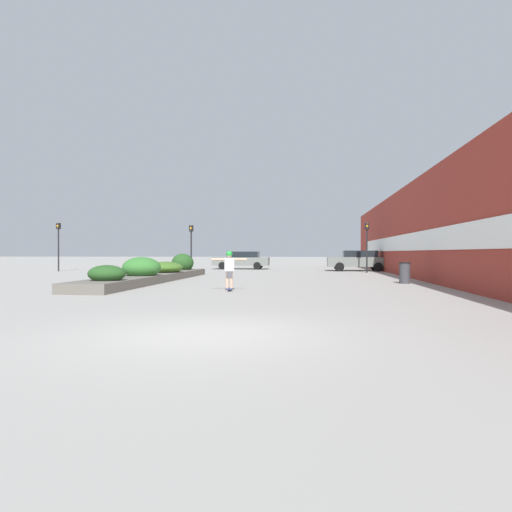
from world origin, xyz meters
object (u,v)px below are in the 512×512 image
object	(u,v)px
skateboarder	(229,266)
car_center_left	(358,260)
car_leftmost	(505,260)
traffic_light_right	(367,239)
skateboard	(229,289)
car_center_right	(242,260)
trash_bin	(405,273)
traffic_light_left	(191,240)
traffic_light_far_left	(58,239)

from	to	relation	value
skateboarder	car_center_left	bearing A→B (deg)	58.35
car_leftmost	car_center_left	distance (m)	11.46
car_center_left	traffic_light_right	size ratio (longest dim) A/B	1.31
skateboard	car_center_left	world-z (taller)	car_center_left
car_center_right	car_leftmost	bearing A→B (deg)	-93.89
skateboard	traffic_light_right	distance (m)	17.90
car_center_right	traffic_light_right	world-z (taller)	traffic_light_right
trash_bin	car_center_left	size ratio (longest dim) A/B	0.21
car_leftmost	trash_bin	bearing A→B (deg)	-34.07
skateboard	traffic_light_left	xyz separation A→B (m)	(-5.65, 16.05, 2.27)
traffic_light_far_left	trash_bin	bearing A→B (deg)	-25.54
trash_bin	car_center_left	distance (m)	14.45
skateboarder	car_center_left	size ratio (longest dim) A/B	0.30
skateboard	traffic_light_left	bearing A→B (deg)	96.85
traffic_light_far_left	traffic_light_left	bearing A→B (deg)	0.19
skateboard	traffic_light_far_left	distance (m)	22.73
traffic_light_right	car_center_left	bearing A→B (deg)	95.35
skateboard	car_leftmost	distance (m)	27.63
trash_bin	skateboard	bearing A→B (deg)	-145.92
car_center_right	traffic_light_far_left	size ratio (longest dim) A/B	1.31
skateboard	car_center_right	size ratio (longest dim) A/B	0.15
car_center_right	traffic_light_left	size ratio (longest dim) A/B	1.40
trash_bin	traffic_light_right	bearing A→B (deg)	91.39
car_leftmost	car_center_left	world-z (taller)	car_center_left
skateboarder	traffic_light_far_left	bearing A→B (deg)	122.34
skateboarder	traffic_light_left	distance (m)	17.07
skateboarder	traffic_light_right	size ratio (longest dim) A/B	0.39
traffic_light_right	traffic_light_far_left	world-z (taller)	traffic_light_far_left
car_center_left	car_center_right	world-z (taller)	car_center_left
traffic_light_left	traffic_light_far_left	distance (m)	10.30
car_center_right	traffic_light_left	distance (m)	7.03
skateboard	traffic_light_far_left	size ratio (longest dim) A/B	0.20
car_center_left	traffic_light_far_left	distance (m)	22.96
skateboard	car_center_right	distance (m)	22.50
skateboarder	traffic_light_right	world-z (taller)	traffic_light_right
skateboard	skateboarder	size ratio (longest dim) A/B	0.53
skateboard	car_leftmost	size ratio (longest dim) A/B	0.19
traffic_light_left	skateboard	bearing A→B (deg)	-70.62
skateboard	car_center_right	bearing A→B (deg)	84.68
car_leftmost	traffic_light_far_left	bearing A→B (deg)	-81.85
car_center_left	traffic_light_right	xyz separation A→B (m)	(0.28, -3.04, 1.55)
skateboard	traffic_light_right	world-z (taller)	traffic_light_right
traffic_light_right	traffic_light_far_left	bearing A→B (deg)	-179.25
traffic_light_left	traffic_light_far_left	size ratio (longest dim) A/B	0.93
traffic_light_left	trash_bin	bearing A→B (deg)	-40.74
car_center_left	traffic_light_left	world-z (taller)	traffic_light_left
trash_bin	car_leftmost	bearing A→B (deg)	55.93
car_center_right	traffic_light_left	world-z (taller)	traffic_light_left
skateboard	trash_bin	size ratio (longest dim) A/B	0.75
trash_bin	traffic_light_far_left	bearing A→B (deg)	154.46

